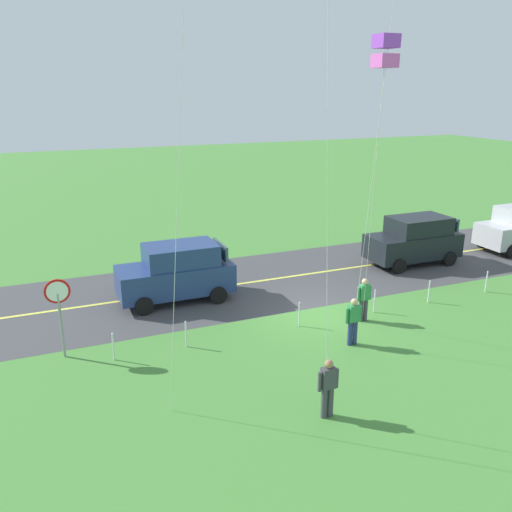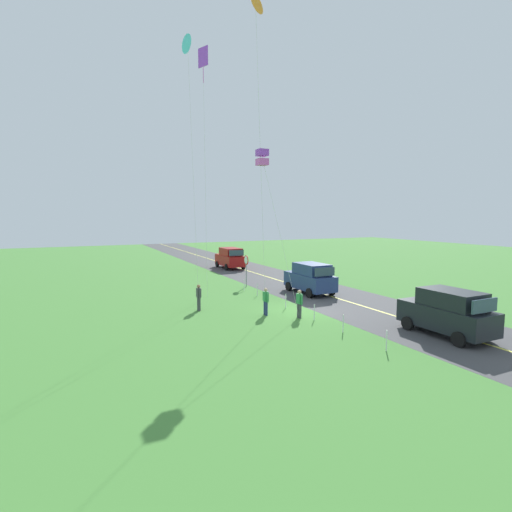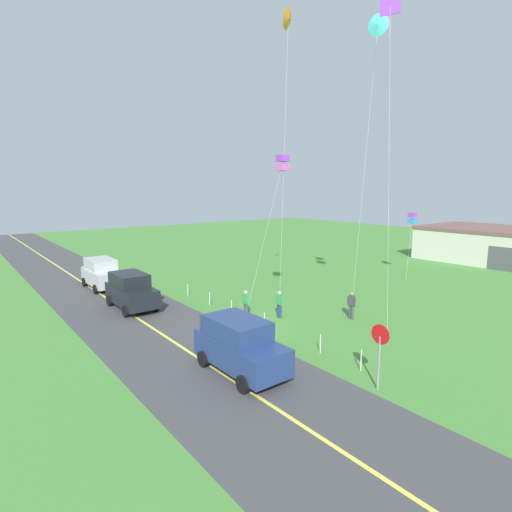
% 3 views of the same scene
% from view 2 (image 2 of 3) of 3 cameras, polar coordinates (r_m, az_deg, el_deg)
% --- Properties ---
extents(ground_plane, '(120.00, 120.00, 0.10)m').
position_cam_2_polar(ground_plane, '(23.99, 7.12, -8.08)').
color(ground_plane, '#478438').
extents(asphalt_road, '(120.00, 7.00, 0.00)m').
position_cam_2_polar(asphalt_road, '(26.31, 14.51, -6.85)').
color(asphalt_road, '#424244').
rests_on(asphalt_road, ground).
extents(road_centre_stripe, '(120.00, 0.16, 0.00)m').
position_cam_2_polar(road_centre_stripe, '(26.31, 14.51, -6.84)').
color(road_centre_stripe, '#E5E04C').
rests_on(road_centre_stripe, asphalt_road).
extents(car_suv_foreground, '(4.40, 2.12, 2.24)m').
position_cam_2_polar(car_suv_foreground, '(29.10, 7.96, -3.18)').
color(car_suv_foreground, navy).
rests_on(car_suv_foreground, ground).
extents(car_parked_west_near, '(4.40, 2.12, 2.24)m').
position_cam_2_polar(car_parked_west_near, '(20.90, 26.29, -7.38)').
color(car_parked_west_near, black).
rests_on(car_parked_west_near, ground).
extents(car_parked_east_far, '(4.40, 2.12, 2.24)m').
position_cam_2_polar(car_parked_east_far, '(42.43, -3.82, -0.26)').
color(car_parked_east_far, maroon).
rests_on(car_parked_east_far, ground).
extents(stop_sign, '(0.76, 0.08, 2.56)m').
position_cam_2_polar(stop_sign, '(31.30, -1.45, -1.29)').
color(stop_sign, gray).
rests_on(stop_sign, ground).
extents(person_adult_near, '(0.58, 0.22, 1.60)m').
position_cam_2_polar(person_adult_near, '(22.14, 6.37, -6.83)').
color(person_adult_near, '#3F3F47').
rests_on(person_adult_near, ground).
extents(person_adult_companion, '(0.58, 0.22, 1.60)m').
position_cam_2_polar(person_adult_companion, '(23.90, -8.40, -5.90)').
color(person_adult_companion, '#3F3F47').
rests_on(person_adult_companion, ground).
extents(person_child_watcher, '(0.58, 0.22, 1.60)m').
position_cam_2_polar(person_child_watcher, '(22.59, 1.43, -6.54)').
color(person_child_watcher, navy).
rests_on(person_child_watcher, ground).
extents(kite_red_low, '(1.38, 2.10, 9.35)m').
position_cam_2_polar(kite_red_low, '(21.87, 0.93, 14.21)').
color(kite_red_low, silver).
rests_on(kite_red_low, ground).
extents(kite_blue_mid, '(1.34, 0.44, 16.23)m').
position_cam_2_polar(kite_blue_mid, '(26.01, -9.99, 28.09)').
color(kite_blue_mid, silver).
rests_on(kite_blue_mid, ground).
extents(kite_yellow_high, '(0.94, 1.47, 17.13)m').
position_cam_2_polar(kite_yellow_high, '(23.77, -0.05, 32.77)').
color(kite_yellow_high, silver).
rests_on(kite_yellow_high, ground).
extents(kite_green_far, '(1.56, 0.66, 16.43)m').
position_cam_2_polar(kite_green_far, '(27.91, -7.76, 26.15)').
color(kite_green_far, silver).
rests_on(kite_green_far, ground).
extents(fence_post_0, '(0.05, 0.05, 0.90)m').
position_cam_2_polar(fence_post_0, '(17.81, 18.60, -11.69)').
color(fence_post_0, silver).
rests_on(fence_post_0, ground).
extents(fence_post_1, '(0.05, 0.05, 0.90)m').
position_cam_2_polar(fence_post_1, '(19.89, 12.66, -9.65)').
color(fence_post_1, silver).
rests_on(fence_post_1, ground).
extents(fence_post_2, '(0.05, 0.05, 0.90)m').
position_cam_2_polar(fence_post_2, '(21.83, 8.54, -8.16)').
color(fence_post_2, silver).
rests_on(fence_post_2, ground).
extents(fence_post_3, '(0.05, 0.05, 0.90)m').
position_cam_2_polar(fence_post_3, '(24.39, 4.38, -6.61)').
color(fence_post_3, silver).
rests_on(fence_post_3, ground).
extents(fence_post_4, '(0.05, 0.05, 0.90)m').
position_cam_2_polar(fence_post_4, '(27.90, 0.18, -4.99)').
color(fence_post_4, silver).
rests_on(fence_post_4, ground).
extents(fence_post_5, '(0.05, 0.05, 0.90)m').
position_cam_2_polar(fence_post_5, '(29.93, -1.74, -4.24)').
color(fence_post_5, silver).
rests_on(fence_post_5, ground).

